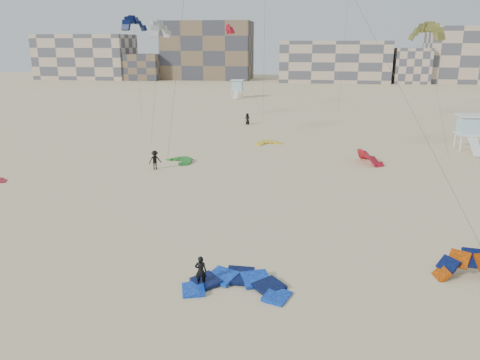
# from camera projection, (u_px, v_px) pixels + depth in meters

# --- Properties ---
(ground) EXTENTS (320.00, 320.00, 0.00)m
(ground) POSITION_uv_depth(u_px,v_px,m) (200.00, 302.00, 21.38)
(ground) COLOR beige
(ground) RESTS_ON ground
(kite_ground_blue) EXTENTS (4.65, 4.89, 1.22)m
(kite_ground_blue) POSITION_uv_depth(u_px,v_px,m) (236.00, 289.00, 22.54)
(kite_ground_blue) COLOR blue
(kite_ground_blue) RESTS_ON ground
(kite_ground_orange) EXTENTS (3.73, 3.78, 3.38)m
(kite_ground_orange) POSITION_uv_depth(u_px,v_px,m) (471.00, 279.00, 23.48)
(kite_ground_orange) COLOR #FE5700
(kite_ground_orange) RESTS_ON ground
(kite_ground_green) EXTENTS (4.37, 4.36, 1.19)m
(kite_ground_green) POSITION_uv_depth(u_px,v_px,m) (180.00, 162.00, 46.57)
(kite_ground_green) COLOR #178B25
(kite_ground_green) RESTS_ON ground
(kite_ground_red_far) EXTENTS (4.68, 4.64, 3.76)m
(kite_ground_red_far) POSITION_uv_depth(u_px,v_px,m) (370.00, 163.00, 46.21)
(kite_ground_red_far) COLOR #B61A2A
(kite_ground_red_far) RESTS_ON ground
(kite_ground_yellow) EXTENTS (3.85, 3.92, 0.75)m
(kite_ground_yellow) POSITION_uv_depth(u_px,v_px,m) (268.00, 144.00, 54.85)
(kite_ground_yellow) COLOR yellow
(kite_ground_yellow) RESTS_ON ground
(kitesurfer_main) EXTENTS (0.62, 0.45, 1.59)m
(kitesurfer_main) POSITION_uv_depth(u_px,v_px,m) (201.00, 271.00, 22.58)
(kitesurfer_main) COLOR black
(kitesurfer_main) RESTS_ON ground
(kitesurfer_c) EXTENTS (1.34, 1.22, 1.80)m
(kitesurfer_c) POSITION_uv_depth(u_px,v_px,m) (155.00, 160.00, 43.57)
(kitesurfer_c) COLOR black
(kitesurfer_c) RESTS_ON ground
(kitesurfer_e) EXTENTS (0.92, 0.74, 1.62)m
(kitesurfer_e) POSITION_uv_depth(u_px,v_px,m) (247.00, 119.00, 67.78)
(kitesurfer_e) COLOR black
(kitesurfer_e) RESTS_ON ground
(kite_fly_grey) EXTENTS (3.85, 6.05, 12.87)m
(kite_fly_grey) POSITION_uv_depth(u_px,v_px,m) (160.00, 31.00, 50.57)
(kite_fly_grey) COLOR silver
(kite_fly_grey) RESTS_ON ground
(kite_fly_olive) EXTENTS (4.93, 8.76, 12.80)m
(kite_fly_olive) POSITION_uv_depth(u_px,v_px,m) (427.00, 33.00, 47.69)
(kite_fly_olive) COLOR olive
(kite_fly_olive) RESTS_ON ground
(kite_fly_navy) EXTENTS (5.12, 6.06, 14.31)m
(kite_fly_navy) POSITION_uv_depth(u_px,v_px,m) (134.00, 25.00, 63.63)
(kite_fly_navy) COLOR #0A1947
(kite_fly_navy) RESTS_ON ground
(kite_fly_red) EXTENTS (8.18, 9.24, 13.65)m
(kite_fly_red) POSITION_uv_depth(u_px,v_px,m) (230.00, 30.00, 78.57)
(kite_fly_red) COLOR #B61A2A
(kite_fly_red) RESTS_ON ground
(lifeguard_tower_near) EXTENTS (2.80, 5.31, 3.88)m
(lifeguard_tower_near) POSITION_uv_depth(u_px,v_px,m) (469.00, 133.00, 51.34)
(lifeguard_tower_near) COLOR white
(lifeguard_tower_near) RESTS_ON ground
(lifeguard_tower_far) EXTENTS (2.73, 5.20, 3.81)m
(lifeguard_tower_far) POSITION_uv_depth(u_px,v_px,m) (237.00, 89.00, 100.51)
(lifeguard_tower_far) COLOR white
(lifeguard_tower_far) RESTS_ON ground
(condo_west_a) EXTENTS (30.00, 15.00, 14.00)m
(condo_west_a) POSITION_uv_depth(u_px,v_px,m) (86.00, 57.00, 153.14)
(condo_west_a) COLOR #C0A68D
(condo_west_a) RESTS_ON ground
(condo_west_b) EXTENTS (28.00, 14.00, 18.00)m
(condo_west_b) POSITION_uv_depth(u_px,v_px,m) (208.00, 51.00, 150.33)
(condo_west_b) COLOR brown
(condo_west_b) RESTS_ON ground
(condo_mid) EXTENTS (32.00, 16.00, 12.00)m
(condo_mid) POSITION_uv_depth(u_px,v_px,m) (334.00, 61.00, 141.35)
(condo_mid) COLOR #C0A68D
(condo_mid) RESTS_ON ground
(condo_east) EXTENTS (26.00, 14.00, 16.00)m
(condo_east) POSITION_uv_depth(u_px,v_px,m) (473.00, 55.00, 136.64)
(condo_east) COLOR #C0A68D
(condo_east) RESTS_ON ground
(condo_fill_left) EXTENTS (12.00, 10.00, 8.00)m
(condo_fill_left) POSITION_uv_depth(u_px,v_px,m) (143.00, 67.00, 149.07)
(condo_fill_left) COLOR brown
(condo_fill_left) RESTS_ON ground
(condo_fill_right) EXTENTS (10.00, 10.00, 10.00)m
(condo_fill_right) POSITION_uv_depth(u_px,v_px,m) (411.00, 66.00, 136.41)
(condo_fill_right) COLOR #C0A68D
(condo_fill_right) RESTS_ON ground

